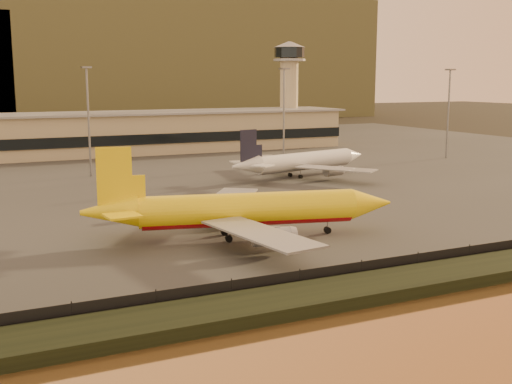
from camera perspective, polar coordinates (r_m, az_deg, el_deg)
ground at (r=84.03m, az=3.13°, el=-5.69°), size 900.00×900.00×0.00m
embankment at (r=70.02m, az=9.86°, el=-8.47°), size 320.00×7.00×1.40m
tarmac at (r=171.98m, az=-12.14°, el=2.21°), size 320.00×220.00×0.20m
perimeter_fence at (r=72.98m, az=8.05°, el=-7.16°), size 300.00×0.05×2.20m
terminal_building at (r=198.75m, az=-18.35°, el=4.73°), size 202.00×25.00×12.60m
control_tower at (r=229.44m, az=2.96°, el=9.71°), size 11.20×11.20×35.50m
apron_light_masts at (r=155.76m, az=-5.20°, el=7.37°), size 152.20×12.20×25.40m
dhl_cargo_jet at (r=91.67m, az=-1.17°, el=-1.63°), size 44.80×43.07×13.50m
white_narrowbody_jet at (r=150.31m, az=4.14°, el=2.71°), size 40.60×38.87×11.79m
gse_vehicle_yellow at (r=117.29m, az=-0.94°, el=-0.66°), size 3.79×1.88×1.67m
gse_vehicle_white at (r=106.04m, az=-9.93°, el=-1.91°), size 4.16×2.06×1.82m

